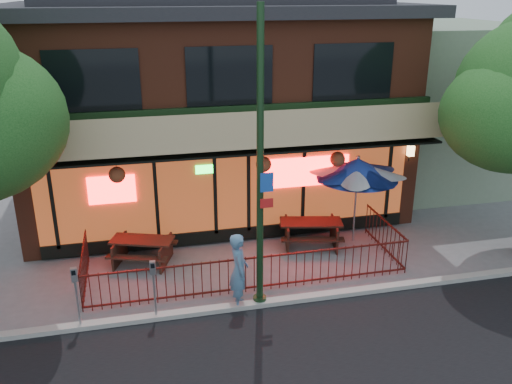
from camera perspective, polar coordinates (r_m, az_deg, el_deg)
ground at (r=13.88m, az=0.00°, el=-10.79°), size 80.00×80.00×0.00m
curb at (r=13.44m, az=0.50°, el=-11.66°), size 80.00×0.25×0.12m
restaurant_building at (r=19.09m, az=-4.93°, el=11.19°), size 12.96×9.49×8.05m
neighbor_building at (r=22.90m, az=18.09°, el=8.98°), size 6.00×7.00×6.00m
patio_fence at (r=13.99m, az=-0.47°, el=-7.54°), size 8.44×2.62×1.00m
street_light at (r=12.16m, az=0.44°, el=0.98°), size 0.43×0.32×7.00m
picnic_table_left at (r=15.49m, az=-11.85°, el=-5.71°), size 2.05×1.80×0.73m
picnic_table_right at (r=16.24m, az=5.79°, el=-3.94°), size 2.08×1.76×0.78m
patio_umbrella at (r=16.06m, az=10.65°, el=2.43°), size 2.38×2.38×2.72m
pedestrian at (r=13.02m, az=-1.81°, el=-8.26°), size 0.50×0.72×1.90m
parking_meter_near at (r=12.69m, az=-10.73°, el=-9.13°), size 0.14×0.12×1.50m
parking_meter_far at (r=12.77m, az=-18.44°, el=-9.57°), size 0.14×0.12×1.54m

